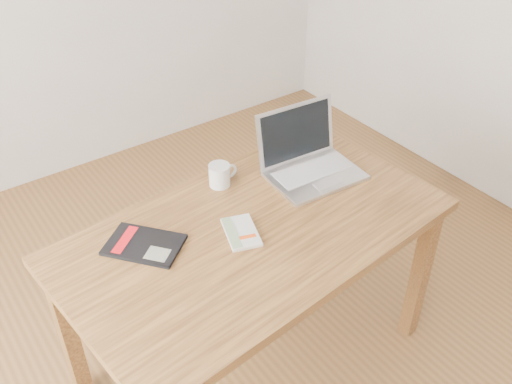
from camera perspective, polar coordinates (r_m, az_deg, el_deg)
room at (r=1.55m, az=-4.92°, el=8.96°), size 4.04×4.04×2.70m
desk at (r=2.11m, az=-0.15°, el=-5.41°), size 1.46×0.93×0.75m
white_guidebook at (r=2.02m, az=-1.50°, el=-4.05°), size 0.16×0.20×0.02m
black_guidebook at (r=2.01m, az=-11.13°, el=-5.20°), size 0.29×0.31×0.01m
laptop at (r=2.31m, az=5.26°, el=3.19°), size 0.38×0.33×0.25m
coffee_mug at (r=2.24m, az=-3.61°, el=1.76°), size 0.12×0.08×0.09m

